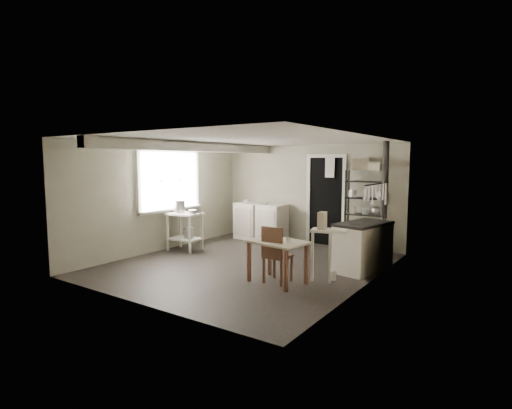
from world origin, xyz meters
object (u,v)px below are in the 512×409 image
Objects in this scene: stove at (363,246)px; chair at (278,252)px; stockpot at (179,207)px; base_cabinets at (261,221)px; flour_sack at (360,244)px; work_table at (277,259)px; prep_table at (185,232)px; shelf_rack at (365,208)px.

stove is 1.19× the size of chair.
base_cabinets is (0.87, 1.89, -0.48)m from stockpot.
chair reaches higher than flour_sack.
stove reaches higher than work_table.
prep_table is 0.57m from stockpot.
shelf_rack is at bearing 80.99° from chair.
shelf_rack is 2.96m from work_table.
work_table is at bearing -16.29° from stockpot.
base_cabinets is 1.25× the size of stove.
chair is at bearing -16.36° from prep_table.
stockpot is 0.62× the size of flour_sack.
work_table is 2.01× the size of flour_sack.
flour_sack is (3.47, 1.64, -0.70)m from stockpot.
shelf_rack reaches higher than stockpot.
shelf_rack reaches higher than flour_sack.
stockpot reaches higher than prep_table.
prep_table is 1.85× the size of flour_sack.
chair is 2.54m from flour_sack.
stockpot is 3.97m from stove.
prep_table is 2.98m from work_table.
prep_table is 2.03m from base_cabinets.
prep_table is at bearing 163.11° from work_table.
shelf_rack reaches higher than stove.
work_table is at bearing -105.91° from shelf_rack.
shelf_rack is at bearing 31.59° from prep_table.
work_table reaches higher than flour_sack.
chair is (-0.42, -2.84, -0.46)m from shelf_rack.
flour_sack is at bearing 123.81° from stove.
chair reaches higher than base_cabinets.
prep_table is 3.69m from flour_sack.
shelf_rack is 3.93× the size of flour_sack.
stockpot reaches higher than stove.
shelf_rack reaches higher than chair.
flour_sack is (0.03, -0.35, -0.71)m from shelf_rack.
work_table is (2.85, -0.86, -0.02)m from prep_table.
prep_table is 0.47× the size of shelf_rack.
stove is at bearing 59.24° from work_table.
chair reaches higher than work_table.
base_cabinets is 1.48× the size of chair.
prep_table is 2.99× the size of stockpot.
stove is 2.46× the size of flour_sack.
prep_table is 3.87m from shelf_rack.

